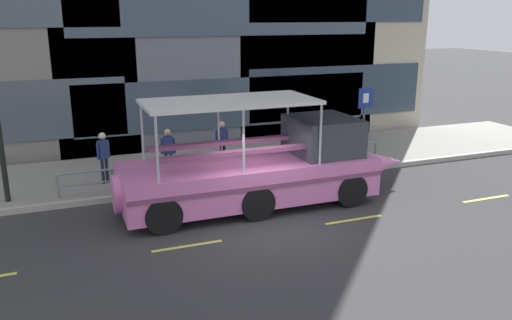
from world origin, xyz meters
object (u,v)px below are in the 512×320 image
Objects in this scene: pedestrian_mid_left at (222,139)px; pedestrian_near_stern at (103,153)px; parking_sign at (365,111)px; duck_tour_boat at (266,169)px; pedestrian_near_bow at (322,137)px; pedestrian_mid_right at (168,149)px.

pedestrian_near_stern reaches higher than pedestrian_mid_left.
duck_tour_boat is (-5.16, -2.76, -0.96)m from parking_sign.
duck_tour_boat reaches higher than pedestrian_near_stern.
pedestrian_near_bow is at bearing 40.30° from duck_tour_boat.
duck_tour_boat is 4.58m from pedestrian_near_bow.
pedestrian_near_stern is (-4.42, 3.22, 0.13)m from duck_tour_boat.
parking_sign reaches higher than pedestrian_mid_left.
parking_sign is 1.61× the size of pedestrian_mid_right.
pedestrian_near_stern is at bearing 143.93° from duck_tour_boat.
pedestrian_mid_left is at bearing 169.93° from parking_sign.
pedestrian_near_bow is 0.92× the size of pedestrian_near_stern.
duck_tour_boat is 5.60× the size of pedestrian_mid_left.
duck_tour_boat reaches higher than parking_sign.
pedestrian_mid_left is 0.98× the size of pedestrian_mid_right.
pedestrian_mid_left is 2.22m from pedestrian_mid_right.
pedestrian_mid_left is 0.98× the size of pedestrian_near_stern.
pedestrian_mid_right is (-2.33, 3.04, 0.13)m from duck_tour_boat.
pedestrian_mid_left is (-5.38, 0.95, -0.85)m from parking_sign.
parking_sign reaches higher than pedestrian_near_bow.
pedestrian_mid_left is (-0.21, 3.71, 0.11)m from duck_tour_boat.
pedestrian_mid_right is at bearing 177.83° from parking_sign.
pedestrian_mid_left is at bearing 168.47° from pedestrian_near_bow.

